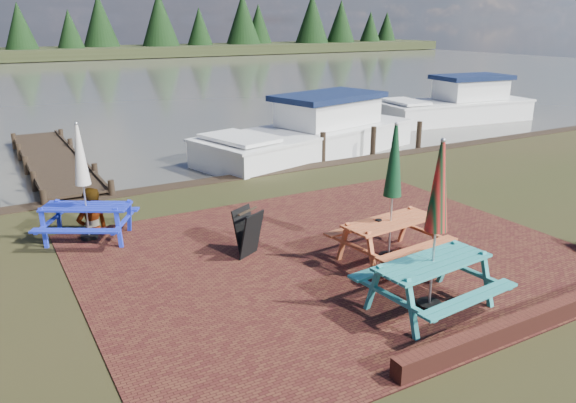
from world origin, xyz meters
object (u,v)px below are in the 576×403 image
(chalkboard, at_px, (248,232))
(boat_far, at_px, (457,107))
(picnic_table_red, at_px, (391,214))
(person, at_px, (88,189))
(picnic_table_blue, at_px, (85,200))
(jetty, at_px, (53,160))
(boat_near, at_px, (313,136))
(picnic_table_teal, at_px, (433,253))

(chalkboard, relative_size, boat_far, 0.12)
(picnic_table_red, distance_m, person, 6.17)
(picnic_table_blue, relative_size, person, 1.26)
(boat_far, bearing_deg, jetty, 96.67)
(boat_near, xyz_separation_m, boat_far, (9.32, 2.43, 0.01))
(boat_near, distance_m, person, 9.36)
(person, bearing_deg, picnic_table_blue, 51.90)
(picnic_table_blue, relative_size, chalkboard, 2.68)
(picnic_table_red, bearing_deg, boat_far, 35.07)
(boat_far, distance_m, person, 18.85)
(picnic_table_blue, relative_size, jetty, 0.26)
(picnic_table_blue, height_order, chalkboard, picnic_table_blue)
(picnic_table_teal, relative_size, person, 1.41)
(jetty, xyz_separation_m, person, (-0.14, -6.66, 0.82))
(picnic_table_red, xyz_separation_m, picnic_table_blue, (-4.63, 3.81, -0.06))
(boat_near, bearing_deg, jetty, 60.22)
(chalkboard, bearing_deg, boat_near, 21.71)
(picnic_table_teal, xyz_separation_m, jetty, (-3.68, 12.67, -0.81))
(chalkboard, bearing_deg, picnic_table_red, -63.39)
(picnic_table_teal, distance_m, picnic_table_blue, 6.86)
(boat_near, distance_m, boat_far, 9.63)
(person, bearing_deg, jetty, -109.49)
(jetty, bearing_deg, picnic_table_red, -68.31)
(picnic_table_teal, height_order, picnic_table_red, picnic_table_teal)
(picnic_table_teal, bearing_deg, picnic_table_blue, 120.41)
(picnic_table_teal, height_order, person, picnic_table_teal)
(picnic_table_blue, bearing_deg, chalkboard, -12.57)
(picnic_table_teal, relative_size, boat_far, 0.35)
(picnic_table_red, distance_m, boat_near, 9.46)
(picnic_table_red, bearing_deg, boat_near, 61.33)
(boat_far, xyz_separation_m, person, (-17.55, -6.85, 0.46))
(chalkboard, bearing_deg, person, 101.31)
(person, bearing_deg, picnic_table_red, 118.28)
(chalkboard, xyz_separation_m, boat_near, (5.92, 7.18, 0.00))
(picnic_table_blue, height_order, boat_far, picnic_table_blue)
(picnic_table_blue, bearing_deg, picnic_table_teal, -23.91)
(picnic_table_blue, height_order, person, picnic_table_blue)
(jetty, xyz_separation_m, boat_near, (8.09, -2.23, 0.35))
(boat_near, height_order, boat_far, boat_far)
(jetty, height_order, boat_far, boat_far)
(picnic_table_red, xyz_separation_m, person, (-4.48, 4.25, 0.05))
(jetty, xyz_separation_m, boat_far, (17.41, 0.20, 0.36))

